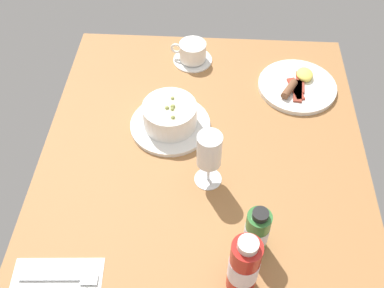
{
  "coord_description": "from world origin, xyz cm",
  "views": [
    {
      "loc": [
        65.83,
        1.31,
        89.86
      ],
      "look_at": [
        -3.74,
        -2.8,
        6.45
      ],
      "focal_mm": 41.59,
      "sensor_mm": 36.0,
      "label": 1
    }
  ],
  "objects": [
    {
      "name": "ground_plane",
      "position": [
        0.0,
        0.0,
        -1.5
      ],
      "size": [
        110.0,
        84.0,
        3.0
      ],
      "primitive_type": "cube",
      "color": "#9E6B3D"
    },
    {
      "name": "wine_glass",
      "position": [
        1.98,
        1.49,
        10.55
      ],
      "size": [
        6.77,
        6.77,
        15.96
      ],
      "color": "white",
      "rests_on": "ground_plane"
    },
    {
      "name": "porridge_bowl",
      "position": [
        -15.05,
        -9.35,
        3.8
      ],
      "size": [
        21.68,
        21.68,
        8.57
      ],
      "color": "white",
      "rests_on": "ground_plane"
    },
    {
      "name": "sauce_bottle_red",
      "position": [
        28.22,
        9.17,
        8.38
      ],
      "size": [
        6.11,
        6.11,
        18.1
      ],
      "color": "#B21E19",
      "rests_on": "ground_plane"
    },
    {
      "name": "sauce_bottle_green",
      "position": [
        19.28,
        12.22,
        6.33
      ],
      "size": [
        5.28,
        5.28,
        13.78
      ],
      "color": "#337233",
      "rests_on": "ground_plane"
    },
    {
      "name": "coffee_cup",
      "position": [
        -43.17,
        -5.01,
        3.11
      ],
      "size": [
        12.09,
        12.97,
        6.41
      ],
      "color": "white",
      "rests_on": "ground_plane"
    },
    {
      "name": "breakfast_plate",
      "position": [
        -32.47,
        26.49,
        0.95
      ],
      "size": [
        22.78,
        22.78,
        3.7
      ],
      "color": "white",
      "rests_on": "ground_plane"
    },
    {
      "name": "cutlery_setting",
      "position": [
        30.8,
        -28.75,
        0.26
      ],
      "size": [
        12.98,
        19.77,
        0.9
      ],
      "color": "white",
      "rests_on": "ground_plane"
    }
  ]
}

